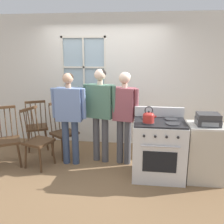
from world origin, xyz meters
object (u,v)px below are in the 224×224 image
at_px(stove, 159,149).
at_px(side_counter, 204,152).
at_px(chair_near_wall, 37,127).
at_px(person_adult_right, 124,111).
at_px(chair_by_window, 64,133).
at_px(potted_plant, 78,94).
at_px(stereo, 208,119).
at_px(chair_center_cluster, 38,141).
at_px(person_elderly_left, 69,111).
at_px(chair_near_stove, 7,140).
at_px(kettle, 149,117).
at_px(person_teen_center, 100,107).

bearing_deg(stove, side_counter, -0.79).
xyz_separation_m(chair_near_wall, person_adult_right, (1.80, -0.43, 0.51)).
xyz_separation_m(chair_by_window, potted_plant, (0.12, 0.72, 0.63)).
bearing_deg(stereo, person_adult_right, 161.26).
height_order(person_adult_right, side_counter, person_adult_right).
xyz_separation_m(chair_center_cluster, stove, (2.06, -0.10, 0.01)).
xyz_separation_m(person_elderly_left, stove, (1.52, -0.27, -0.50)).
height_order(chair_center_cluster, chair_near_stove, same).
distance_m(person_elderly_left, stereo, 2.24).
distance_m(chair_by_window, chair_near_stove, 1.00).
bearing_deg(side_counter, chair_by_window, 166.13).
relative_size(kettle, potted_plant, 0.98).
distance_m(person_teen_center, person_adult_right, 0.43).
relative_size(chair_near_stove, person_elderly_left, 0.64).
bearing_deg(person_elderly_left, side_counter, -7.94).
distance_m(chair_near_stove, side_counter, 3.30).
height_order(person_adult_right, potted_plant, person_adult_right).
distance_m(chair_center_cluster, person_teen_center, 1.24).
relative_size(chair_by_window, person_teen_center, 0.62).
bearing_deg(person_adult_right, stove, -22.31).
bearing_deg(chair_by_window, potted_plant, 27.72).
height_order(person_elderly_left, side_counter, person_elderly_left).
relative_size(person_adult_right, side_counter, 1.81).
height_order(person_teen_center, side_counter, person_teen_center).
relative_size(chair_near_wall, person_teen_center, 0.62).
distance_m(potted_plant, stereo, 2.69).
bearing_deg(potted_plant, chair_by_window, -99.50).
height_order(person_teen_center, person_adult_right, person_teen_center).
bearing_deg(stereo, chair_near_stove, 178.18).
bearing_deg(person_elderly_left, chair_center_cluster, -163.13).
bearing_deg(chair_near_stove, chair_by_window, 1.59).
xyz_separation_m(chair_near_wall, chair_near_stove, (-0.21, -0.76, 0.00)).
height_order(chair_near_wall, person_teen_center, person_teen_center).
height_order(chair_near_wall, person_elderly_left, person_elderly_left).
distance_m(person_elderly_left, stove, 1.62).
relative_size(person_elderly_left, stove, 1.49).
distance_m(chair_center_cluster, stove, 2.06).
relative_size(chair_by_window, person_elderly_left, 0.64).
relative_size(kettle, stereo, 0.73).
xyz_separation_m(person_adult_right, potted_plant, (-1.04, 0.91, 0.11)).
relative_size(chair_near_wall, stove, 0.96).
xyz_separation_m(person_elderly_left, potted_plant, (-0.11, 1.04, 0.11)).
height_order(chair_near_stove, kettle, kettle).
xyz_separation_m(chair_by_window, kettle, (1.57, -0.73, 0.56)).
relative_size(chair_center_cluster, stove, 0.96).
relative_size(chair_near_wall, person_adult_right, 0.64).
bearing_deg(stereo, kettle, -173.45).
bearing_deg(chair_by_window, chair_near_stove, 158.71).
bearing_deg(chair_by_window, person_adult_right, -62.02).
height_order(person_elderly_left, kettle, person_elderly_left).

